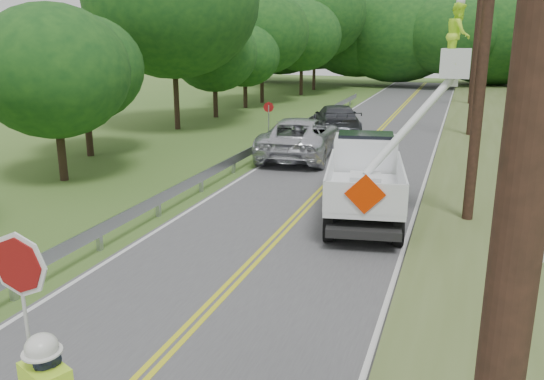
% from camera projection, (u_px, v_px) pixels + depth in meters
% --- Properties ---
extents(ground, '(140.00, 140.00, 0.00)m').
position_uv_depth(ground, '(159.00, 360.00, 9.63)').
color(ground, '#3D6026').
rests_on(ground, ground).
extents(road, '(7.20, 96.00, 0.03)m').
position_uv_depth(road, '(337.00, 175.00, 22.37)').
color(road, '#4C4C4F').
rests_on(road, ground).
extents(guardrail, '(0.18, 48.00, 0.77)m').
position_uv_depth(guardrail, '(252.00, 151.00, 24.31)').
color(guardrail, '#A2A7AB').
rests_on(guardrail, ground).
extents(utility_poles, '(1.60, 43.30, 10.00)m').
position_uv_depth(utility_poles, '(480.00, 40.00, 22.11)').
color(utility_poles, black).
rests_on(utility_poles, ground).
extents(tall_grass_verge, '(7.00, 96.00, 0.30)m').
position_uv_depth(tall_grass_verge, '(528.00, 187.00, 20.09)').
color(tall_grass_verge, '#51622D').
rests_on(tall_grass_verge, ground).
extents(treeline_left, '(11.45, 56.52, 12.14)m').
position_uv_depth(treeline_left, '(247.00, 24.00, 40.34)').
color(treeline_left, '#332319').
rests_on(treeline_left, ground).
extents(treeline_horizon, '(55.46, 13.96, 10.51)m').
position_uv_depth(treeline_horizon, '(444.00, 35.00, 58.77)').
color(treeline_horizon, '#143F17').
rests_on(treeline_horizon, ground).
extents(bucket_truck, '(4.32, 6.59, 6.29)m').
position_uv_depth(bucket_truck, '(371.00, 166.00, 17.59)').
color(bucket_truck, black).
rests_on(bucket_truck, road).
extents(suv_silver, '(3.64, 6.84, 1.83)m').
position_uv_depth(suv_silver, '(300.00, 137.00, 25.49)').
color(suv_silver, silver).
rests_on(suv_silver, road).
extents(suv_darkgrey, '(4.08, 6.25, 1.68)m').
position_uv_depth(suv_darkgrey, '(337.00, 120.00, 31.30)').
color(suv_darkgrey, '#383B40').
rests_on(suv_darkgrey, road).
extents(stop_sign_permanent, '(0.46, 0.25, 2.38)m').
position_uv_depth(stop_sign_permanent, '(269.00, 119.00, 26.74)').
color(stop_sign_permanent, '#A2A7AB').
rests_on(stop_sign_permanent, ground).
extents(yard_sign, '(0.54, 0.06, 0.78)m').
position_uv_depth(yard_sign, '(532.00, 255.00, 12.80)').
color(yard_sign, white).
rests_on(yard_sign, ground).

